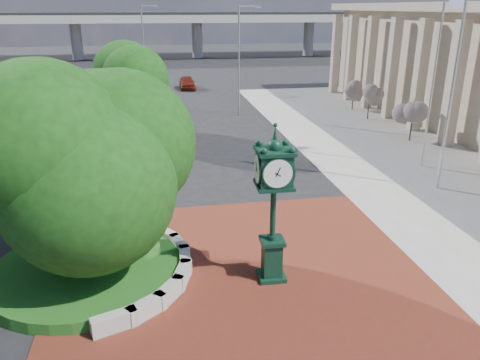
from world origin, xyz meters
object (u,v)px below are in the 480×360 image
object	(u,v)px
flagpole_b	(434,77)
street_lamp_far	(145,39)
flagpole_a	(456,64)
parked_car	(187,83)
post_clock	(273,199)
street_lamp_near	(241,53)

from	to	relation	value
flagpole_b	street_lamp_far	world-z (taller)	flagpole_b
flagpole_a	parked_car	bearing A→B (deg)	107.32
post_clock	flagpole_b	xyz separation A→B (m)	(10.83, 9.57, 2.08)
flagpole_a	street_lamp_near	bearing A→B (deg)	109.63
flagpole_b	flagpole_a	bearing A→B (deg)	-107.63
parked_car	street_lamp_far	bearing A→B (deg)	137.54
flagpole_a	street_lamp_far	size ratio (longest dim) A/B	1.36
parked_car	flagpole_b	size ratio (longest dim) A/B	0.41
post_clock	street_lamp_far	world-z (taller)	street_lamp_far
parked_car	street_lamp_far	xyz separation A→B (m)	(-4.18, 3.79, 4.31)
flagpole_a	street_lamp_near	distance (m)	19.17
street_lamp_near	street_lamp_far	world-z (taller)	street_lamp_far
post_clock	flagpole_b	size ratio (longest dim) A/B	0.53
post_clock	parked_car	distance (m)	38.14
street_lamp_far	street_lamp_near	bearing A→B (deg)	-66.37
street_lamp_near	flagpole_b	bearing A→B (deg)	-63.40
parked_car	street_lamp_near	bearing A→B (deg)	-76.07
street_lamp_far	flagpole_a	bearing A→B (deg)	-68.38
flagpole_b	street_lamp_near	bearing A→B (deg)	116.60
post_clock	street_lamp_near	world-z (taller)	street_lamp_near
flagpole_a	street_lamp_near	xyz separation A→B (m)	(-6.43, 18.03, -0.99)
flagpole_a	street_lamp_far	xyz separation A→B (m)	(-14.07, 35.48, -0.94)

